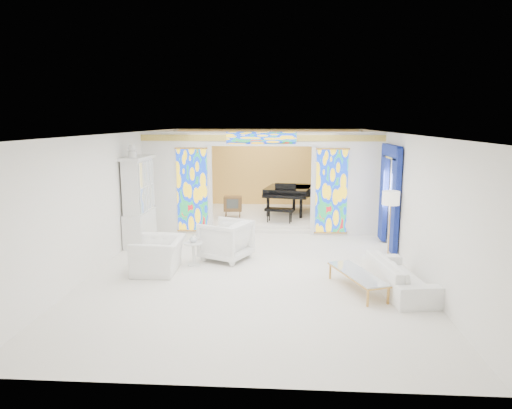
# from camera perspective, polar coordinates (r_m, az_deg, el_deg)

# --- Properties ---
(floor) EXTENTS (12.00, 12.00, 0.00)m
(floor) POSITION_cam_1_polar(r_m,az_deg,el_deg) (11.70, 0.16, -5.98)
(floor) COLOR white
(floor) RESTS_ON ground
(ceiling) EXTENTS (7.00, 12.00, 0.02)m
(ceiling) POSITION_cam_1_polar(r_m,az_deg,el_deg) (11.23, 0.16, 8.87)
(ceiling) COLOR white
(ceiling) RESTS_ON wall_back
(wall_back) EXTENTS (7.00, 0.02, 3.00)m
(wall_back) POSITION_cam_1_polar(r_m,az_deg,el_deg) (17.31, 1.37, 4.45)
(wall_back) COLOR white
(wall_back) RESTS_ON floor
(wall_front) EXTENTS (7.00, 0.02, 3.00)m
(wall_front) POSITION_cam_1_polar(r_m,az_deg,el_deg) (5.55, -3.64, -8.59)
(wall_front) COLOR white
(wall_front) RESTS_ON floor
(wall_left) EXTENTS (0.02, 12.00, 3.00)m
(wall_left) POSITION_cam_1_polar(r_m,az_deg,el_deg) (12.09, -16.64, 1.41)
(wall_left) COLOR white
(wall_left) RESTS_ON floor
(wall_right) EXTENTS (0.02, 12.00, 3.00)m
(wall_right) POSITION_cam_1_polar(r_m,az_deg,el_deg) (11.69, 17.55, 1.06)
(wall_right) COLOR white
(wall_right) RESTS_ON floor
(partition_wall) EXTENTS (7.00, 0.22, 3.00)m
(partition_wall) POSITION_cam_1_polar(r_m,az_deg,el_deg) (13.32, 0.68, 3.31)
(partition_wall) COLOR white
(partition_wall) RESTS_ON floor
(stained_glass_left) EXTENTS (0.90, 0.04, 2.40)m
(stained_glass_left) POSITION_cam_1_polar(r_m,az_deg,el_deg) (13.52, -7.97, 1.80)
(stained_glass_left) COLOR gold
(stained_glass_left) RESTS_ON partition_wall
(stained_glass_right) EXTENTS (0.90, 0.04, 2.40)m
(stained_glass_right) POSITION_cam_1_polar(r_m,az_deg,el_deg) (13.31, 9.42, 1.63)
(stained_glass_right) COLOR gold
(stained_glass_right) RESTS_ON partition_wall
(stained_glass_transom) EXTENTS (2.00, 0.04, 0.34)m
(stained_glass_transom) POSITION_cam_1_polar(r_m,az_deg,el_deg) (13.12, 0.67, 8.31)
(stained_glass_transom) COLOR gold
(stained_glass_transom) RESTS_ON partition_wall
(alcove_platform) EXTENTS (6.80, 3.80, 0.18)m
(alcove_platform) POSITION_cam_1_polar(r_m,az_deg,el_deg) (15.65, 1.07, -1.42)
(alcove_platform) COLOR white
(alcove_platform) RESTS_ON floor
(gold_curtain_back) EXTENTS (6.70, 0.10, 2.90)m
(gold_curtain_back) POSITION_cam_1_polar(r_m,az_deg,el_deg) (17.19, 1.35, 4.40)
(gold_curtain_back) COLOR gold
(gold_curtain_back) RESTS_ON wall_back
(chandelier) EXTENTS (0.48, 0.48, 0.30)m
(chandelier) POSITION_cam_1_polar(r_m,az_deg,el_deg) (15.23, 1.84, 7.59)
(chandelier) COLOR #C69245
(chandelier) RESTS_ON ceiling
(blue_drapes) EXTENTS (0.14, 1.85, 2.65)m
(blue_drapes) POSITION_cam_1_polar(r_m,az_deg,el_deg) (12.33, 16.35, 1.95)
(blue_drapes) COLOR navy
(blue_drapes) RESTS_ON wall_right
(china_cabinet) EXTENTS (0.56, 1.46, 2.72)m
(china_cabinet) POSITION_cam_1_polar(r_m,az_deg,el_deg) (12.61, -14.43, 0.35)
(china_cabinet) COLOR silver
(china_cabinet) RESTS_ON floor
(armchair_left) EXTENTS (1.05, 1.19, 0.76)m
(armchair_left) POSITION_cam_1_polar(r_m,az_deg,el_deg) (10.35, -12.07, -6.21)
(armchair_left) COLOR white
(armchair_left) RESTS_ON floor
(armchair_right) EXTENTS (1.39, 1.37, 0.96)m
(armchair_right) POSITION_cam_1_polar(r_m,az_deg,el_deg) (11.02, -3.80, -4.46)
(armchair_right) COLOR white
(armchair_right) RESTS_ON floor
(sofa) EXTENTS (1.14, 2.21, 0.62)m
(sofa) POSITION_cam_1_polar(r_m,az_deg,el_deg) (9.50, 17.45, -8.45)
(sofa) COLOR white
(sofa) RESTS_ON floor
(side_table) EXTENTS (0.58, 0.58, 0.54)m
(side_table) POSITION_cam_1_polar(r_m,az_deg,el_deg) (10.68, -7.80, -5.69)
(side_table) COLOR silver
(side_table) RESTS_ON floor
(vase) EXTENTS (0.22, 0.22, 0.19)m
(vase) POSITION_cam_1_polar(r_m,az_deg,el_deg) (10.61, -7.84, -4.22)
(vase) COLOR silver
(vase) RESTS_ON side_table
(coffee_table) EXTENTS (1.05, 1.72, 0.37)m
(coffee_table) POSITION_cam_1_polar(r_m,az_deg,el_deg) (9.27, 12.55, -8.50)
(coffee_table) COLOR silver
(coffee_table) RESTS_ON floor
(floor_lamp) EXTENTS (0.43, 0.43, 1.66)m
(floor_lamp) POSITION_cam_1_polar(r_m,az_deg,el_deg) (11.28, 16.49, 0.38)
(floor_lamp) COLOR #C69245
(floor_lamp) RESTS_ON floor
(grand_piano) EXTENTS (2.06, 2.85, 1.10)m
(grand_piano) POSITION_cam_1_polar(r_m,az_deg,el_deg) (15.65, 4.60, 1.65)
(grand_piano) COLOR black
(grand_piano) RESTS_ON alcove_platform
(tv_console) EXTENTS (0.61, 0.44, 0.68)m
(tv_console) POSITION_cam_1_polar(r_m,az_deg,el_deg) (14.97, -2.92, 0.10)
(tv_console) COLOR brown
(tv_console) RESTS_ON alcove_platform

